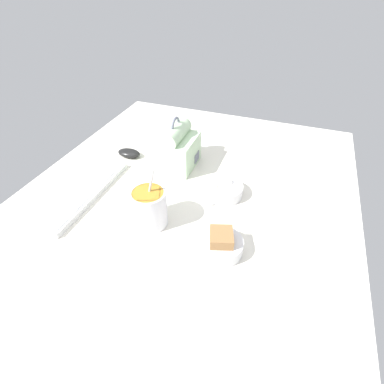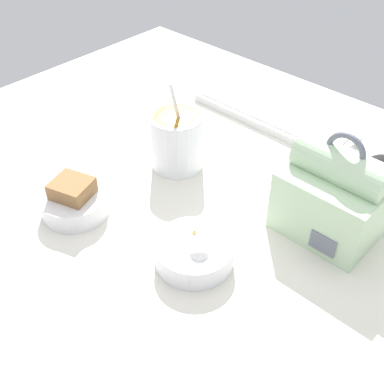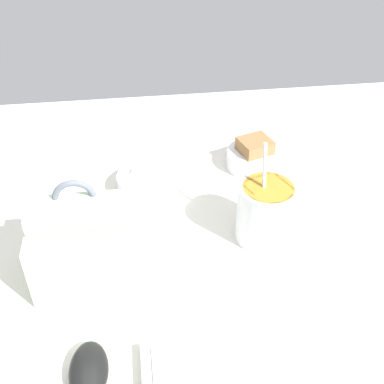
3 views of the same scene
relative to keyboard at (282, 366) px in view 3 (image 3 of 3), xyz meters
The scene contains 7 objects.
desk_surface 34.17cm from the keyboard, 74.04° to the right, with size 140.00×110.00×2.00cm.
keyboard is the anchor object (origin of this frame).
lunch_bag 36.56cm from the keyboard, 39.22° to the right, with size 16.43×14.24×19.60cm.
soup_cup 28.24cm from the keyboard, 98.72° to the right, with size 10.38×10.38×19.43cm.
bento_bowl_sandwich 50.89cm from the keyboard, 98.78° to the right, with size 12.15×12.15×6.90cm.
bento_bowl_snacks 47.28cm from the keyboard, 70.01° to the right, with size 12.82×12.82×5.49cm.
computer_mouse 27.03cm from the keyboard, ahead, with size 5.52×9.41×3.09cm.
Camera 3 is at (8.20, 69.19, 64.07)cm, focal length 45.00 mm.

